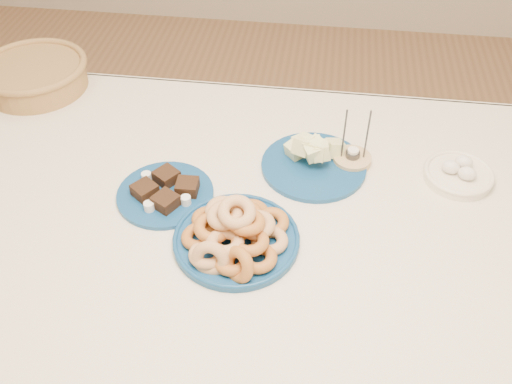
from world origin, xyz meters
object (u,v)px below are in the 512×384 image
dining_table (259,237)px  wicker_basket (34,74)px  melon_plate (313,158)px  donut_platter (235,235)px  brownie_plate (165,192)px  egg_bowl (459,174)px  candle_holder (352,159)px

dining_table → wicker_basket: (-0.77, 0.45, 0.15)m
dining_table → melon_plate: 0.25m
dining_table → donut_platter: bearing=-106.2°
brownie_plate → egg_bowl: bearing=12.7°
donut_platter → brownie_plate: donut_platter is taller
wicker_basket → egg_bowl: bearing=-12.1°
melon_plate → donut_platter: bearing=-117.6°
melon_plate → egg_bowl: 0.38m
donut_platter → brownie_plate: 0.25m
candle_holder → egg_bowl: 0.28m
dining_table → melon_plate: size_ratio=5.60×
donut_platter → wicker_basket: donut_platter is taller
dining_table → wicker_basket: size_ratio=4.15×
egg_bowl → brownie_plate: bearing=-167.3°
donut_platter → wicker_basket: 0.93m
candle_holder → brownie_plate: bearing=-157.3°
melon_plate → candle_holder: bearing=15.1°
melon_plate → dining_table: bearing=-124.6°
donut_platter → wicker_basket: (-0.73, 0.58, 0.01)m
dining_table → wicker_basket: bearing=149.7°
wicker_basket → candle_holder: bearing=-13.8°
dining_table → egg_bowl: bearing=19.4°
dining_table → candle_holder: bearing=42.2°
wicker_basket → candle_holder: candle_holder is taller
donut_platter → melon_plate: bearing=62.4°
brownie_plate → egg_bowl: (0.74, 0.17, 0.01)m
donut_platter → egg_bowl: 0.62m
donut_platter → wicker_basket: size_ratio=0.89×
melon_plate → wicker_basket: 0.93m
melon_plate → candle_holder: candle_holder is taller
dining_table → wicker_basket: wicker_basket is taller
melon_plate → candle_holder: (0.10, 0.03, -0.01)m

